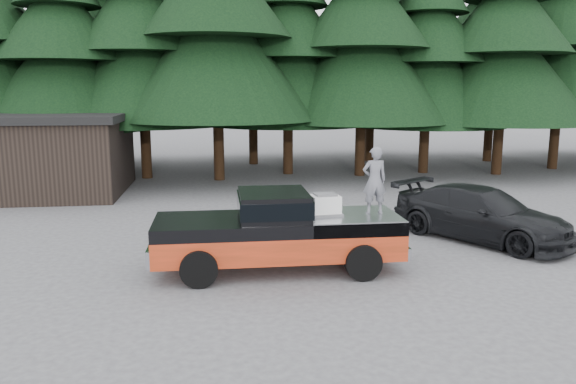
{
  "coord_description": "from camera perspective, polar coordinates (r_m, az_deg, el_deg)",
  "views": [
    {
      "loc": [
        -1.08,
        -12.21,
        4.33
      ],
      "look_at": [
        0.47,
        0.0,
        2.04
      ],
      "focal_mm": 35.0,
      "sensor_mm": 36.0,
      "label": 1
    }
  ],
  "objects": [
    {
      "name": "utility_building",
      "position": [
        25.61,
        -25.25,
        3.57
      ],
      "size": [
        8.4,
        6.4,
        3.3
      ],
      "color": "black",
      "rests_on": "ground"
    },
    {
      "name": "ground",
      "position": [
        13.0,
        -2.09,
        -8.92
      ],
      "size": [
        120.0,
        120.0,
        0.0
      ],
      "primitive_type": "plane",
      "color": "#474749",
      "rests_on": "ground"
    },
    {
      "name": "parked_car",
      "position": [
        17.08,
        19.06,
        -2.11
      ],
      "size": [
        4.7,
        5.54,
        1.52
      ],
      "primitive_type": "imported",
      "rotation": [
        0.0,
        0.0,
        0.59
      ],
      "color": "black",
      "rests_on": "ground"
    },
    {
      "name": "truck_cab",
      "position": [
        13.26,
        -1.49,
        -1.23
      ],
      "size": [
        1.66,
        1.9,
        0.59
      ],
      "primitive_type": "cube",
      "color": "black",
      "rests_on": "pickup_truck"
    },
    {
      "name": "treeline",
      "position": [
        29.64,
        -4.48,
        17.09
      ],
      "size": [
        60.15,
        16.05,
        17.5
      ],
      "color": "black",
      "rests_on": "ground"
    },
    {
      "name": "man_on_bed",
      "position": [
        13.64,
        8.78,
        1.19
      ],
      "size": [
        0.61,
        0.41,
        1.62
      ],
      "primitive_type": "imported",
      "rotation": [
        0.0,
        0.0,
        3.18
      ],
      "color": "slate",
      "rests_on": "pickup_truck"
    },
    {
      "name": "air_compressor",
      "position": [
        13.44,
        3.79,
        -1.38
      ],
      "size": [
        0.72,
        0.62,
        0.45
      ],
      "primitive_type": "cube",
      "rotation": [
        0.0,
        0.0,
        0.11
      ],
      "color": "silver",
      "rests_on": "pickup_truck"
    },
    {
      "name": "pickup_truck",
      "position": [
        13.5,
        -1.05,
        -5.21
      ],
      "size": [
        6.0,
        2.04,
        1.33
      ],
      "primitive_type": null,
      "color": "red",
      "rests_on": "ground"
    }
  ]
}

